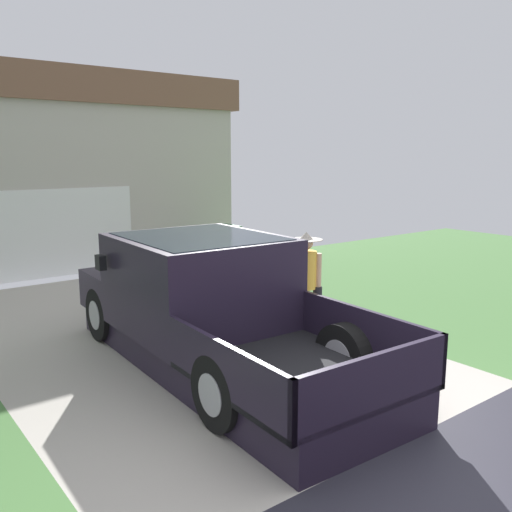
{
  "coord_description": "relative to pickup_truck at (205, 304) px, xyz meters",
  "views": [
    {
      "loc": [
        -3.84,
        -3.03,
        2.77
      ],
      "look_at": [
        0.93,
        3.18,
        1.31
      ],
      "focal_mm": 38.38,
      "sensor_mm": 36.0,
      "label": 1
    }
  ],
  "objects": [
    {
      "name": "pickup_truck",
      "position": [
        0.0,
        0.0,
        0.0
      ],
      "size": [
        2.21,
        5.42,
        1.69
      ],
      "rotation": [
        0.0,
        0.0,
        -0.04
      ],
      "color": "black",
      "rests_on": "ground"
    },
    {
      "name": "person_with_hat",
      "position": [
        1.56,
        -0.31,
        0.21
      ],
      "size": [
        0.48,
        0.48,
        1.66
      ],
      "rotation": [
        0.0,
        0.0,
        2.37
      ],
      "color": "black",
      "rests_on": "ground"
    },
    {
      "name": "house_with_garage",
      "position": [
        -0.24,
        9.39,
        1.64
      ],
      "size": [
        10.91,
        6.0,
        4.76
      ],
      "color": "#B6AEA2",
      "rests_on": "ground"
    },
    {
      "name": "wheeled_trash_bin",
      "position": [
        3.53,
        4.73,
        -0.18
      ],
      "size": [
        0.6,
        0.72,
        1.09
      ],
      "color": "#286B38",
      "rests_on": "ground"
    },
    {
      "name": "handbag",
      "position": [
        1.49,
        -0.56,
        -0.65
      ],
      "size": [
        0.3,
        0.2,
        0.39
      ],
      "color": "#232328",
      "rests_on": "ground"
    }
  ]
}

